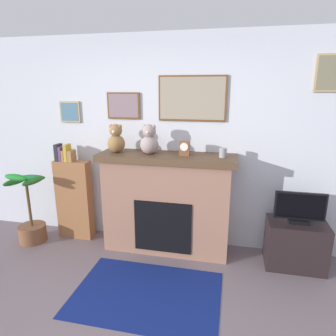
{
  "coord_description": "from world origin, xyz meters",
  "views": [
    {
      "loc": [
        0.84,
        -1.57,
        1.97
      ],
      "look_at": [
        0.12,
        1.71,
        1.05
      ],
      "focal_mm": 31.39,
      "sensor_mm": 36.0,
      "label": 1
    }
  ],
  "objects": [
    {
      "name": "back_wall",
      "position": [
        0.0,
        2.0,
        1.31
      ],
      "size": [
        5.2,
        0.15,
        2.6
      ],
      "color": "silver",
      "rests_on": "ground_plane"
    },
    {
      "name": "fireplace",
      "position": [
        0.11,
        1.71,
        0.62
      ],
      "size": [
        1.63,
        0.52,
        1.22
      ],
      "color": "#926652",
      "rests_on": "ground_plane"
    },
    {
      "name": "bookshelf",
      "position": [
        -1.17,
        1.74,
        0.57
      ],
      "size": [
        0.47,
        0.16,
        1.28
      ],
      "color": "#905C37",
      "rests_on": "ground_plane"
    },
    {
      "name": "potted_plant",
      "position": [
        -1.68,
        1.5,
        0.34
      ],
      "size": [
        0.48,
        0.44,
        0.96
      ],
      "color": "brown",
      "rests_on": "ground_plane"
    },
    {
      "name": "tv_stand",
      "position": [
        1.61,
        1.64,
        0.27
      ],
      "size": [
        0.64,
        0.4,
        0.54
      ],
      "primitive_type": "cube",
      "color": "black",
      "rests_on": "ground_plane"
    },
    {
      "name": "television",
      "position": [
        1.61,
        1.64,
        0.7
      ],
      "size": [
        0.53,
        0.14,
        0.35
      ],
      "color": "black",
      "rests_on": "tv_stand"
    },
    {
      "name": "area_rug",
      "position": [
        0.11,
        0.8,
        0.0
      ],
      "size": [
        1.44,
        0.99,
        0.01
      ],
      "primitive_type": "cube",
      "color": "navy",
      "rests_on": "ground_plane"
    },
    {
      "name": "candle_jar",
      "position": [
        0.75,
        1.69,
        1.27
      ],
      "size": [
        0.08,
        0.08,
        0.11
      ],
      "primitive_type": "cylinder",
      "color": "gray",
      "rests_on": "fireplace"
    },
    {
      "name": "mantel_clock",
      "position": [
        0.32,
        1.69,
        1.3
      ],
      "size": [
        0.12,
        0.09,
        0.16
      ],
      "color": "brown",
      "rests_on": "fireplace"
    },
    {
      "name": "teddy_bear_grey",
      "position": [
        -0.51,
        1.69,
        1.37
      ],
      "size": [
        0.21,
        0.21,
        0.34
      ],
      "color": "olive",
      "rests_on": "fireplace"
    },
    {
      "name": "teddy_bear_tan",
      "position": [
        -0.1,
        1.69,
        1.38
      ],
      "size": [
        0.22,
        0.22,
        0.35
      ],
      "color": "gray",
      "rests_on": "fireplace"
    }
  ]
}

